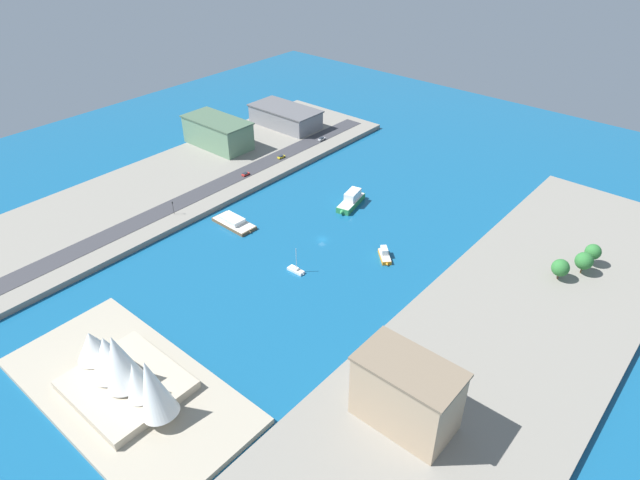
# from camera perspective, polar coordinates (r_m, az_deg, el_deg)

# --- Properties ---
(ground_plane) EXTENTS (440.00, 440.00, 0.00)m
(ground_plane) POSITION_cam_1_polar(r_m,az_deg,el_deg) (241.94, 0.22, 0.05)
(ground_plane) COLOR #145684
(quay_west) EXTENTS (70.00, 240.00, 2.56)m
(quay_west) POSITION_cam_1_polar(r_m,az_deg,el_deg) (207.29, 19.59, -8.47)
(quay_west) COLOR gray
(quay_west) RESTS_ON ground_plane
(quay_east) EXTENTS (70.00, 240.00, 2.56)m
(quay_east) POSITION_cam_1_polar(r_m,az_deg,el_deg) (298.78, -13.02, 6.36)
(quay_east) COLOR gray
(quay_east) RESTS_ON ground_plane
(peninsula_point) EXTENTS (84.43, 41.96, 2.00)m
(peninsula_point) POSITION_cam_1_polar(r_m,az_deg,el_deg) (185.78, -19.16, -14.41)
(peninsula_point) COLOR #A89E89
(peninsula_point) RESTS_ON ground_plane
(road_strip) EXTENTS (10.93, 228.00, 0.15)m
(road_strip) POSITION_cam_1_polar(r_m,az_deg,el_deg) (284.35, -10.63, 5.52)
(road_strip) COLOR #38383D
(road_strip) RESTS_ON quay_east
(ferry_green_doubledeck) EXTENTS (10.54, 21.98, 6.90)m
(ferry_green_doubledeck) POSITION_cam_1_polar(r_m,az_deg,el_deg) (266.78, 3.23, 4.09)
(ferry_green_doubledeck) COLOR #2D8C4C
(ferry_green_doubledeck) RESTS_ON ground_plane
(barge_flat_brown) EXTENTS (22.16, 9.54, 3.68)m
(barge_flat_brown) POSITION_cam_1_polar(r_m,az_deg,el_deg) (254.62, -8.89, 1.84)
(barge_flat_brown) COLOR brown
(barge_flat_brown) RESTS_ON ground_plane
(water_taxi_orange) EXTENTS (10.01, 9.82, 4.08)m
(water_taxi_orange) POSITION_cam_1_polar(r_m,az_deg,el_deg) (231.28, 6.66, -1.54)
(water_taxi_orange) COLOR orange
(water_taxi_orange) RESTS_ON ground_plane
(sailboat_small_white) EXTENTS (8.12, 2.86, 11.28)m
(sailboat_small_white) POSITION_cam_1_polar(r_m,az_deg,el_deg) (222.58, -2.51, -3.07)
(sailboat_small_white) COLOR white
(sailboat_small_white) RESTS_ON ground_plane
(terminal_long_green) EXTENTS (40.88, 19.98, 15.85)m
(terminal_long_green) POSITION_cam_1_polar(r_m,az_deg,el_deg) (326.32, -10.46, 10.83)
(terminal_long_green) COLOR slate
(terminal_long_green) RESTS_ON quay_east
(apartment_midrise_tan) EXTENTS (28.83, 16.56, 21.97)m
(apartment_midrise_tan) POSITION_cam_1_polar(r_m,az_deg,el_deg) (160.44, 8.88, -15.34)
(apartment_midrise_tan) COLOR tan
(apartment_midrise_tan) RESTS_ON quay_west
(warehouse_low_gray) EXTENTS (44.44, 22.46, 11.28)m
(warehouse_low_gray) POSITION_cam_1_polar(r_m,az_deg,el_deg) (351.29, -3.59, 12.57)
(warehouse_low_gray) COLOR gray
(warehouse_low_gray) RESTS_ON quay_east
(sedan_silver) EXTENTS (1.81, 5.06, 1.70)m
(sedan_silver) POSITION_cam_1_polar(r_m,az_deg,el_deg) (330.43, 0.18, 10.36)
(sedan_silver) COLOR black
(sedan_silver) RESTS_ON road_strip
(taxi_yellow_cab) EXTENTS (2.07, 4.53, 1.55)m
(taxi_yellow_cab) POSITION_cam_1_polar(r_m,az_deg,el_deg) (308.85, -4.02, 8.54)
(taxi_yellow_cab) COLOR black
(taxi_yellow_cab) RESTS_ON road_strip
(pickup_red) EXTENTS (2.10, 4.24, 1.48)m
(pickup_red) POSITION_cam_1_polar(r_m,az_deg,el_deg) (291.74, -7.67, 6.74)
(pickup_red) COLOR black
(pickup_red) RESTS_ON road_strip
(traffic_light_waterfront) EXTENTS (0.36, 0.36, 6.50)m
(traffic_light_waterfront) POSITION_cam_1_polar(r_m,az_deg,el_deg) (261.92, -14.90, 3.41)
(traffic_light_waterfront) COLOR black
(traffic_light_waterfront) RESTS_ON quay_east
(opera_landmark) EXTENTS (45.98, 29.48, 22.20)m
(opera_landmark) POSITION_cam_1_polar(r_m,az_deg,el_deg) (178.99, -19.63, -12.47)
(opera_landmark) COLOR #BCAD93
(opera_landmark) RESTS_ON peninsula_point
(park_tree_cluster) EXTENTS (12.68, 24.02, 9.37)m
(park_tree_cluster) POSITION_cam_1_polar(r_m,az_deg,el_deg) (236.87, 25.06, -1.94)
(park_tree_cluster) COLOR brown
(park_tree_cluster) RESTS_ON quay_west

